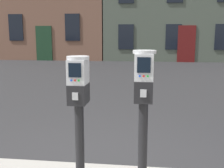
% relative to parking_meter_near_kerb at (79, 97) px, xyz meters
% --- Properties ---
extents(parking_meter_near_kerb, '(0.22, 0.25, 1.29)m').
position_rel_parking_meter_near_kerb_xyz_m(parking_meter_near_kerb, '(0.00, 0.00, 0.00)').
color(parking_meter_near_kerb, black).
rests_on(parking_meter_near_kerb, sidewalk_slab).
extents(parking_meter_twin_adjacent, '(0.22, 0.25, 1.35)m').
position_rel_parking_meter_near_kerb_xyz_m(parking_meter_twin_adjacent, '(0.63, 0.00, 0.04)').
color(parking_meter_twin_adjacent, black).
rests_on(parking_meter_twin_adjacent, sidewalk_slab).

